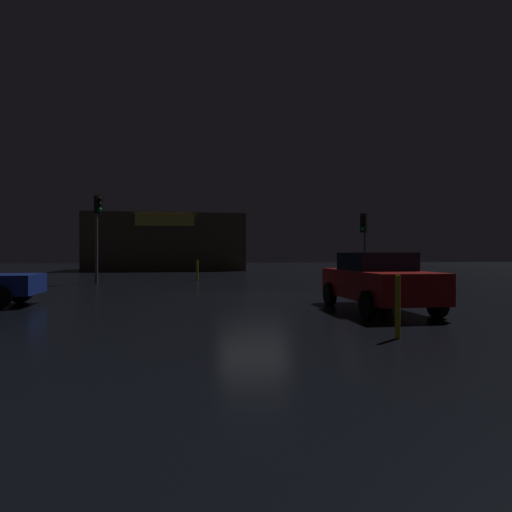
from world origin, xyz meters
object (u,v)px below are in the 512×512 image
object	(u,v)px
store_building	(167,243)
traffic_signal_cross_right	(364,232)
traffic_signal_cross_left	(97,223)
car_far	(377,281)

from	to	relation	value
store_building	traffic_signal_cross_right	world-z (taller)	store_building
store_building	traffic_signal_cross_left	xyz separation A→B (m)	(-2.55, -19.31, 0.50)
traffic_signal_cross_left	car_far	xyz separation A→B (m)	(9.63, -11.96, -2.33)
store_building	car_far	distance (m)	32.12
store_building	traffic_signal_cross_right	bearing A→B (deg)	-59.49
traffic_signal_cross_left	traffic_signal_cross_right	size ratio (longest dim) A/B	1.20
traffic_signal_cross_left	traffic_signal_cross_right	bearing A→B (deg)	-1.76
car_far	traffic_signal_cross_right	bearing A→B (deg)	68.43
traffic_signal_cross_left	car_far	bearing A→B (deg)	-51.18
store_building	traffic_signal_cross_right	size ratio (longest dim) A/B	3.82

